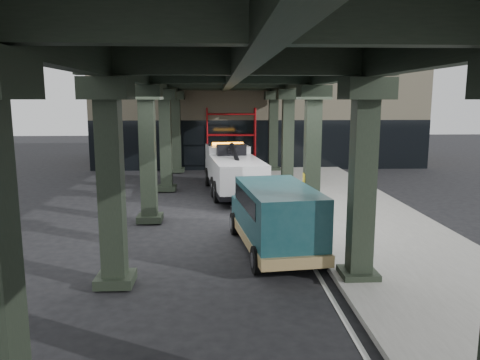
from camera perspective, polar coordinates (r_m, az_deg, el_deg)
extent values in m
plane|color=black|center=(15.64, 0.60, -6.94)|extent=(90.00, 90.00, 0.00)
cube|color=gray|center=(18.34, 14.44, -4.50)|extent=(5.00, 40.00, 0.15)
cube|color=silver|center=(17.73, 5.72, -4.95)|extent=(0.12, 38.00, 0.01)
cube|color=#212A1F|center=(11.67, 14.68, -0.41)|extent=(0.55, 0.55, 5.00)
cube|color=#212A1F|center=(11.50, 15.17, 10.69)|extent=(1.10, 1.10, 0.50)
cube|color=#212A1F|center=(12.28, 14.20, -11.12)|extent=(0.90, 0.90, 0.24)
cube|color=#212A1F|center=(17.43, 8.79, 3.07)|extent=(0.55, 0.55, 5.00)
cube|color=#212A1F|center=(17.31, 8.99, 10.49)|extent=(1.10, 1.10, 0.50)
cube|color=#212A1F|center=(17.84, 8.60, -4.34)|extent=(0.90, 0.90, 0.24)
cube|color=#212A1F|center=(23.30, 5.84, 4.81)|extent=(0.55, 0.55, 5.00)
cube|color=#212A1F|center=(23.22, 5.93, 10.35)|extent=(1.10, 1.10, 0.50)
cube|color=#212A1F|center=(23.62, 5.74, -0.81)|extent=(0.90, 0.90, 0.24)
cube|color=#212A1F|center=(29.23, 4.07, 5.83)|extent=(0.55, 0.55, 5.00)
cube|color=#212A1F|center=(29.16, 4.12, 10.25)|extent=(1.10, 1.10, 0.50)
cube|color=#212A1F|center=(29.48, 4.02, 1.33)|extent=(0.90, 0.90, 0.24)
cube|color=#212A1F|center=(11.41, -15.43, -0.67)|extent=(0.55, 0.55, 5.00)
cube|color=#212A1F|center=(11.24, -15.96, 10.69)|extent=(1.10, 1.10, 0.50)
cube|color=#212A1F|center=(12.04, -14.92, -11.60)|extent=(0.90, 0.90, 0.24)
cube|color=#212A1F|center=(17.25, -11.16, 2.94)|extent=(0.55, 0.55, 5.00)
cube|color=#212A1F|center=(17.14, -11.41, 10.43)|extent=(1.10, 1.10, 0.50)
cube|color=#212A1F|center=(17.67, -10.91, -4.55)|extent=(0.90, 0.90, 0.24)
cube|color=#212A1F|center=(23.17, -9.05, 4.71)|extent=(0.55, 0.55, 5.00)
cube|color=#212A1F|center=(23.09, -9.20, 10.28)|extent=(1.10, 1.10, 0.50)
cube|color=#212A1F|center=(23.49, -8.89, -0.94)|extent=(0.90, 0.90, 0.24)
cube|color=#212A1F|center=(29.13, -7.79, 5.75)|extent=(0.55, 0.55, 5.00)
cube|color=#212A1F|center=(29.06, -7.89, 10.18)|extent=(1.10, 1.10, 0.50)
cube|color=#212A1F|center=(29.38, -7.69, 1.24)|extent=(0.90, 0.90, 0.24)
cube|color=#212A1F|center=(17.34, 9.06, 13.13)|extent=(0.35, 32.00, 1.10)
cube|color=#212A1F|center=(17.17, -11.50, 13.10)|extent=(0.35, 32.00, 1.10)
cube|color=#212A1F|center=(16.99, -1.17, 13.32)|extent=(0.35, 32.00, 1.10)
cube|color=#212A1F|center=(17.05, -1.18, 15.67)|extent=(7.40, 32.00, 0.30)
cube|color=#C6B793|center=(35.08, 1.93, 8.96)|extent=(22.00, 10.00, 8.00)
cylinder|color=#AA0D11|center=(29.96, -3.99, 4.97)|extent=(0.08, 0.08, 4.00)
cylinder|color=#AA0D11|center=(29.17, -4.02, 4.84)|extent=(0.08, 0.08, 4.00)
cylinder|color=#AA0D11|center=(30.05, 1.76, 5.00)|extent=(0.08, 0.08, 4.00)
cylinder|color=#AA0D11|center=(29.26, 1.89, 4.87)|extent=(0.08, 0.08, 4.00)
cylinder|color=#AA0D11|center=(30.07, -1.10, 3.09)|extent=(3.00, 0.08, 0.08)
cylinder|color=#AA0D11|center=(29.95, -1.11, 5.56)|extent=(3.00, 0.08, 0.08)
cylinder|color=#AA0D11|center=(29.88, -1.12, 8.05)|extent=(3.00, 0.08, 0.08)
cube|color=black|center=(22.31, -0.76, -0.24)|extent=(1.63, 6.69, 0.22)
cube|color=white|center=(24.40, -1.56, 2.41)|extent=(2.31, 2.34, 1.59)
cube|color=white|center=(25.37, -1.84, 1.68)|extent=(2.14, 0.85, 0.80)
cube|color=black|center=(24.57, -1.63, 3.50)|extent=(2.06, 1.36, 0.75)
cube|color=white|center=(21.22, -0.35, 0.82)|extent=(2.61, 4.63, 1.24)
cube|color=orange|center=(24.13, -1.51, 4.44)|extent=(1.61, 0.43, 0.14)
cube|color=black|center=(22.84, -1.05, 3.69)|extent=(1.47, 0.69, 0.53)
cylinder|color=black|center=(21.30, -0.43, 2.65)|extent=(0.56, 3.10, 1.19)
cube|color=black|center=(19.20, 0.71, -2.83)|extent=(0.40, 1.26, 0.16)
cube|color=black|center=(18.62, 1.04, -3.37)|extent=(1.43, 0.38, 0.16)
cylinder|color=black|center=(24.68, -3.87, 0.40)|extent=(0.42, 1.00, 0.97)
cylinder|color=silver|center=(24.68, -3.87, 0.40)|extent=(0.40, 0.57, 0.54)
cylinder|color=black|center=(24.94, 0.58, 0.52)|extent=(0.42, 1.00, 0.97)
cylinder|color=silver|center=(24.94, 0.58, 0.52)|extent=(0.40, 0.57, 0.54)
cylinder|color=black|center=(21.82, -3.13, -0.83)|extent=(0.42, 1.00, 0.97)
cylinder|color=silver|center=(21.82, -3.13, -0.83)|extent=(0.40, 0.57, 0.54)
cylinder|color=black|center=(22.11, 1.89, -0.68)|extent=(0.42, 1.00, 0.97)
cylinder|color=silver|center=(22.11, 1.89, -0.68)|extent=(0.40, 0.57, 0.54)
cylinder|color=black|center=(20.70, -2.78, -1.41)|extent=(0.42, 1.00, 0.97)
cylinder|color=silver|center=(20.70, -2.78, -1.41)|extent=(0.40, 0.57, 0.54)
cylinder|color=black|center=(21.00, 2.50, -1.25)|extent=(0.42, 1.00, 0.97)
cylinder|color=silver|center=(21.00, 2.50, -1.25)|extent=(0.40, 0.57, 0.54)
cube|color=#123B41|center=(15.94, 2.47, -3.51)|extent=(1.91, 1.18, 0.79)
cube|color=#123B41|center=(13.57, 4.63, -4.37)|extent=(2.31, 4.16, 1.72)
cube|color=#9C824F|center=(14.09, 4.24, -6.81)|extent=(2.46, 5.12, 0.31)
cube|color=black|center=(15.46, 2.76, -1.27)|extent=(1.75, 0.58, 0.73)
cube|color=black|center=(13.72, 4.39, -2.33)|extent=(2.24, 3.37, 0.48)
cube|color=silver|center=(16.47, 2.12, -4.34)|extent=(1.76, 0.32, 0.26)
cylinder|color=black|center=(15.86, -0.64, -5.32)|extent=(0.33, 0.76, 0.74)
cylinder|color=silver|center=(15.86, -0.64, -5.32)|extent=(0.33, 0.44, 0.41)
cylinder|color=black|center=(16.22, 5.54, -5.02)|extent=(0.33, 0.76, 0.74)
cylinder|color=silver|center=(16.22, 5.54, -5.02)|extent=(0.33, 0.44, 0.41)
cylinder|color=black|center=(12.38, 2.10, -9.71)|extent=(0.33, 0.76, 0.74)
cylinder|color=silver|center=(12.38, 2.10, -9.71)|extent=(0.33, 0.44, 0.41)
cylinder|color=black|center=(12.84, 9.92, -9.13)|extent=(0.33, 0.76, 0.74)
cylinder|color=silver|center=(12.84, 9.92, -9.13)|extent=(0.33, 0.44, 0.41)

